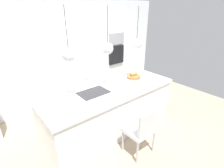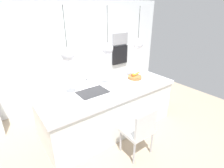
{
  "view_description": "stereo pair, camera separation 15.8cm",
  "coord_description": "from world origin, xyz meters",
  "px_view_note": "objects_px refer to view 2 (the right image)",
  "views": [
    {
      "loc": [
        -1.87,
        -2.4,
        2.32
      ],
      "look_at": [
        0.1,
        0.0,
        0.97
      ],
      "focal_mm": 27.24,
      "sensor_mm": 36.0,
      "label": 1
    },
    {
      "loc": [
        -1.75,
        -2.49,
        2.32
      ],
      "look_at": [
        0.1,
        0.0,
        0.97
      ],
      "focal_mm": 27.24,
      "sensor_mm": 36.0,
      "label": 2
    }
  ],
  "objects_px": {
    "microwave": "(120,39)",
    "oven": "(120,55)",
    "chair_near": "(140,130)",
    "fruit_bowl": "(135,77)"
  },
  "relations": [
    {
      "from": "microwave",
      "to": "chair_near",
      "type": "distance_m",
      "value": 3.17
    },
    {
      "from": "microwave",
      "to": "chair_near",
      "type": "xyz_separation_m",
      "value": [
        -1.61,
        -2.53,
        -1.01
      ]
    },
    {
      "from": "fruit_bowl",
      "to": "oven",
      "type": "xyz_separation_m",
      "value": [
        0.81,
        1.54,
        0.07
      ]
    },
    {
      "from": "chair_near",
      "to": "fruit_bowl",
      "type": "bearing_deg",
      "value": 51.33
    },
    {
      "from": "microwave",
      "to": "oven",
      "type": "relative_size",
      "value": 0.96
    },
    {
      "from": "fruit_bowl",
      "to": "oven",
      "type": "bearing_deg",
      "value": 62.18
    },
    {
      "from": "fruit_bowl",
      "to": "chair_near",
      "type": "height_order",
      "value": "fruit_bowl"
    },
    {
      "from": "fruit_bowl",
      "to": "microwave",
      "type": "height_order",
      "value": "microwave"
    },
    {
      "from": "fruit_bowl",
      "to": "oven",
      "type": "height_order",
      "value": "oven"
    },
    {
      "from": "oven",
      "to": "chair_near",
      "type": "relative_size",
      "value": 0.62
    }
  ]
}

